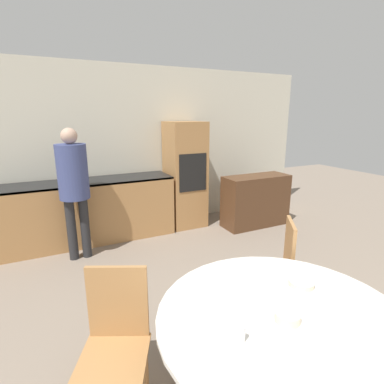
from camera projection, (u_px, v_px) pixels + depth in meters
wall_back at (138, 149)px, 4.89m from camera, size 6.31×0.05×2.60m
kitchen_counter at (83, 211)px, 4.38m from camera, size 2.66×0.60×0.92m
oven_unit at (185, 175)px, 5.00m from camera, size 0.59×0.59×1.74m
sideboard at (255, 201)px, 5.07m from camera, size 1.13×0.45×0.86m
dining_table at (281, 340)px, 1.76m from camera, size 1.46×1.46×0.73m
chair_far_left at (116, 335)px, 1.84m from camera, size 0.53×0.53×0.95m
chair_far_right at (277, 265)px, 2.70m from camera, size 0.56×0.56×0.95m
person_standing at (74, 181)px, 3.73m from camera, size 0.37×0.37×1.70m
cup at (375, 326)px, 1.56m from camera, size 0.08×0.08×0.09m
bowl_near at (287, 317)px, 1.66m from camera, size 0.14×0.14×0.05m
bowl_centre at (301, 283)px, 2.01m from camera, size 0.17×0.17×0.04m
salt_shaker at (242, 334)px, 1.50m from camera, size 0.03×0.03×0.09m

